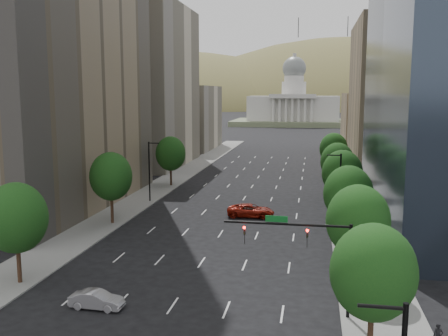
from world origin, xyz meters
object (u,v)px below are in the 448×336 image
Objects in this scene: traffic_signal at (314,248)px; car_red_far at (251,210)px; capitol at (293,108)px; car_silver at (97,300)px.

traffic_signal is 1.49× the size of car_red_far.
capitol reaches higher than traffic_signal.
traffic_signal reaches higher than car_red_far.
car_red_far reaches higher than car_silver.
car_red_far is (-8.09, 28.55, -4.32)m from traffic_signal.
capitol is at bearing -1.05° from car_red_far.
capitol is at bearing 92.74° from traffic_signal.
capitol is (-10.53, 219.71, 3.40)m from traffic_signal.
traffic_signal is 16.69m from car_silver.
car_red_far is (2.44, -191.16, -7.73)m from capitol.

